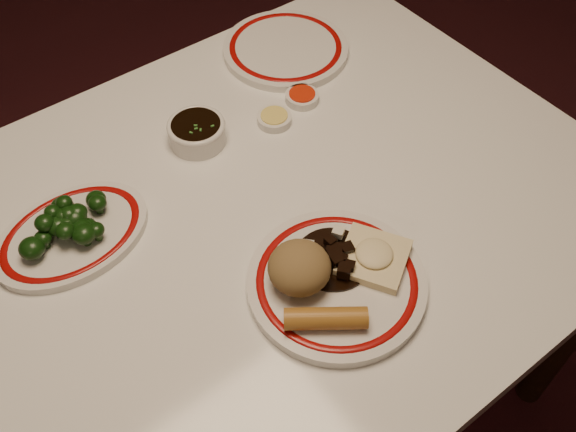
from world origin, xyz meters
The scene contains 13 objects.
ground centered at (0.00, 0.00, 0.00)m, with size 7.00×7.00×0.00m, color black.
dining_table centered at (0.00, 0.00, 0.66)m, with size 1.20×0.90×0.75m.
main_plate centered at (0.01, -0.19, 0.76)m, with size 0.27×0.27×0.02m.
rice_mound centered at (-0.03, -0.15, 0.80)m, with size 0.09×0.09×0.07m, color olive.
spring_roll centered at (-0.05, -0.23, 0.78)m, with size 0.03×0.03×0.12m, color #AC732A.
fried_wonton centered at (0.08, -0.19, 0.78)m, with size 0.13×0.13×0.03m.
stirfry_heap centered at (0.03, -0.16, 0.78)m, with size 0.12×0.12×0.03m.
broccoli_plate centered at (-0.26, 0.14, 0.76)m, with size 0.26×0.23×0.02m.
broccoli_pile centered at (-0.26, 0.14, 0.79)m, with size 0.16×0.11×0.05m.
soy_bowl centered at (0.01, 0.20, 0.77)m, with size 0.10×0.10×0.04m.
sweet_sour_dish centered at (0.23, 0.17, 0.76)m, with size 0.06×0.06×0.02m.
mustard_dish centered at (0.15, 0.16, 0.76)m, with size 0.06×0.06×0.02m.
far_plate centered at (0.29, 0.31, 0.76)m, with size 0.28×0.28×0.02m.
Camera 1 is at (-0.36, -0.56, 1.57)m, focal length 40.00 mm.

